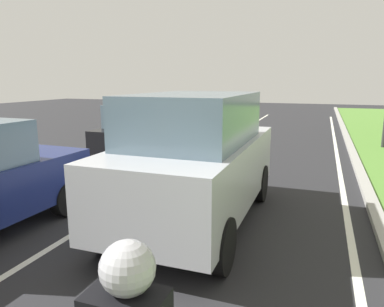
# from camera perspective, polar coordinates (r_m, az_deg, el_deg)

# --- Properties ---
(ground_plane) EXTENTS (60.00, 60.00, 0.00)m
(ground_plane) POSITION_cam_1_polar(r_m,az_deg,el_deg) (11.24, 3.85, -1.22)
(ground_plane) COLOR #262628
(lane_line_center) EXTENTS (0.12, 32.00, 0.01)m
(lane_line_center) POSITION_cam_1_polar(r_m,az_deg,el_deg) (11.45, 0.49, -0.94)
(lane_line_center) COLOR silver
(lane_line_center) RESTS_ON ground
(lane_line_right_edge) EXTENTS (0.12, 32.00, 0.01)m
(lane_line_right_edge) POSITION_cam_1_polar(r_m,az_deg,el_deg) (10.84, 22.47, -2.57)
(lane_line_right_edge) COLOR silver
(lane_line_right_edge) RESTS_ON ground
(curb_right) EXTENTS (0.24, 48.00, 0.12)m
(curb_right) POSITION_cam_1_polar(r_m,az_deg,el_deg) (10.86, 25.12, -2.45)
(curb_right) COLOR #9E9B93
(curb_right) RESTS_ON ground
(car_suv_ahead) EXTENTS (1.98, 4.51, 2.28)m
(car_suv_ahead) POSITION_cam_1_polar(r_m,az_deg,el_deg) (6.16, 0.69, -0.84)
(car_suv_ahead) COLOR #B7BABF
(car_suv_ahead) RESTS_ON ground
(car_hatchback_far) EXTENTS (1.79, 3.73, 1.78)m
(car_hatchback_far) POSITION_cam_1_polar(r_m,az_deg,el_deg) (11.42, -7.87, 3.40)
(car_hatchback_far) COLOR black
(car_hatchback_far) RESTS_ON ground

